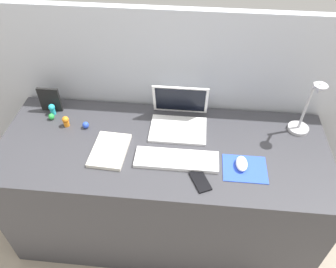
{
  "coord_description": "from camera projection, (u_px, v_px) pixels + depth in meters",
  "views": [
    {
      "loc": [
        0.14,
        -1.18,
        1.96
      ],
      "look_at": [
        0.03,
        0.0,
        0.83
      ],
      "focal_mm": 35.43,
      "sensor_mm": 36.0,
      "label": 1
    }
  ],
  "objects": [
    {
      "name": "ground_plane",
      "position": [
        164.0,
        223.0,
        2.21
      ],
      "size": [
        6.0,
        6.0,
        0.0
      ],
      "primitive_type": "plane",
      "color": "gray"
    },
    {
      "name": "back_wall",
      "position": [
        169.0,
        113.0,
        2.03
      ],
      "size": [
        2.91,
        0.05,
        1.3
      ],
      "primitive_type": "cube",
      "color": "#B2B7C1",
      "rests_on": "ground_plane"
    },
    {
      "name": "desk",
      "position": [
        163.0,
        190.0,
        1.96
      ],
      "size": [
        1.71,
        0.67,
        0.74
      ],
      "primitive_type": "cube",
      "color": "#38383D",
      "rests_on": "ground_plane"
    },
    {
      "name": "laptop",
      "position": [
        179.0,
        116.0,
        1.79
      ],
      "size": [
        0.3,
        0.26,
        0.21
      ],
      "color": "white",
      "rests_on": "desk"
    },
    {
      "name": "keyboard",
      "position": [
        177.0,
        160.0,
        1.62
      ],
      "size": [
        0.41,
        0.13,
        0.02
      ],
      "primitive_type": "cube",
      "color": "white",
      "rests_on": "desk"
    },
    {
      "name": "mousepad",
      "position": [
        245.0,
        169.0,
        1.59
      ],
      "size": [
        0.21,
        0.17,
        0.0
      ],
      "primitive_type": "cube",
      "color": "blue",
      "rests_on": "desk"
    },
    {
      "name": "mouse",
      "position": [
        242.0,
        164.0,
        1.59
      ],
      "size": [
        0.06,
        0.1,
        0.03
      ],
      "primitive_type": "ellipsoid",
      "color": "white",
      "rests_on": "mousepad"
    },
    {
      "name": "cell_phone",
      "position": [
        200.0,
        181.0,
        1.53
      ],
      "size": [
        0.11,
        0.14,
        0.01
      ],
      "primitive_type": "cube",
      "rotation": [
        0.0,
        0.0,
        0.45
      ],
      "color": "black",
      "rests_on": "desk"
    },
    {
      "name": "desk_lamp",
      "position": [
        308.0,
        110.0,
        1.65
      ],
      "size": [
        0.11,
        0.16,
        0.35
      ],
      "color": "#B7B7BC",
      "rests_on": "desk"
    },
    {
      "name": "notebook_pad",
      "position": [
        110.0,
        150.0,
        1.67
      ],
      "size": [
        0.18,
        0.25,
        0.02
      ],
      "primitive_type": "cube",
      "rotation": [
        0.0,
        0.0,
        -0.05
      ],
      "color": "silver",
      "rests_on": "desk"
    },
    {
      "name": "picture_frame",
      "position": [
        50.0,
        100.0,
        1.86
      ],
      "size": [
        0.12,
        0.02,
        0.15
      ],
      "primitive_type": "cube",
      "color": "black",
      "rests_on": "desk"
    },
    {
      "name": "toy_figurine_blue",
      "position": [
        86.0,
        125.0,
        1.79
      ],
      "size": [
        0.03,
        0.03,
        0.04
      ],
      "primitive_type": "ellipsoid",
      "color": "blue",
      "rests_on": "desk"
    },
    {
      "name": "toy_figurine_cyan",
      "position": [
        52.0,
        109.0,
        1.86
      ],
      "size": [
        0.04,
        0.04,
        0.07
      ],
      "color": "#28B7CC",
      "rests_on": "desk"
    },
    {
      "name": "toy_figurine_green",
      "position": [
        51.0,
        117.0,
        1.84
      ],
      "size": [
        0.03,
        0.03,
        0.04
      ],
      "primitive_type": "ellipsoid",
      "color": "green",
      "rests_on": "desk"
    },
    {
      "name": "toy_figurine_orange",
      "position": [
        66.0,
        121.0,
        1.79
      ],
      "size": [
        0.04,
        0.04,
        0.06
      ],
      "color": "orange",
      "rests_on": "desk"
    }
  ]
}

